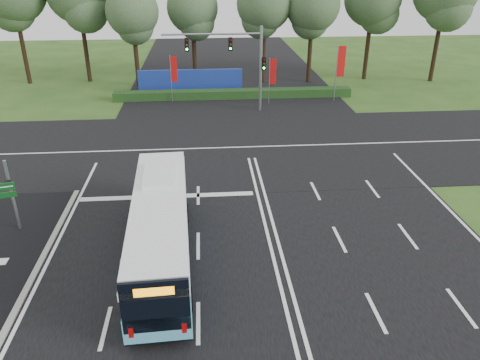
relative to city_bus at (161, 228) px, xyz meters
name	(u,v)px	position (x,y,z in m)	size (l,w,h in m)	color
ground	(270,243)	(4.83, 0.85, -1.58)	(120.00, 120.00, 0.00)	#2B4D19
road_main	(270,243)	(4.83, 0.85, -1.56)	(20.00, 120.00, 0.04)	black
road_cross	(246,147)	(4.83, 12.85, -1.55)	(120.00, 14.00, 0.05)	black
kerb_strip	(23,296)	(-5.27, -2.15, -1.52)	(0.25, 18.00, 0.12)	gray
city_bus	(161,228)	(0.00, 0.00, 0.00)	(2.76, 10.99, 3.13)	#57ACC9
pedestrian_signal	(11,193)	(-7.12, 3.00, 0.41)	(0.34, 0.43, 3.64)	gray
banner_flag_left	(173,72)	(-0.57, 24.50, 1.18)	(0.62, 0.15, 4.20)	gray
banner_flag_mid	(272,74)	(8.06, 23.15, 1.13)	(0.60, 0.19, 4.12)	gray
banner_flag_right	(340,65)	(14.19, 23.73, 1.69)	(0.74, 0.10, 5.03)	gray
traffic_light_gantry	(239,56)	(5.03, 21.35, 3.09)	(8.41, 0.28, 7.00)	gray
hedge	(234,94)	(4.83, 25.35, -1.18)	(22.00, 1.20, 0.80)	#153312
blue_hoarding	(191,81)	(0.83, 27.85, -0.48)	(10.00, 0.30, 2.20)	navy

